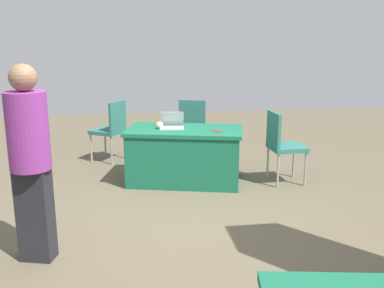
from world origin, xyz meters
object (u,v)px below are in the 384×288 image
(yarn_ball, at_px, (160,125))
(scissors_red, at_px, (217,131))
(table_foreground, at_px, (185,155))
(person_presenter, at_px, (30,155))
(chair_tucked_right, at_px, (194,125))
(laptop_silver, at_px, (172,125))
(chair_aisle, at_px, (282,142))
(chair_tucked_left, at_px, (111,127))

(yarn_ball, xyz_separation_m, scissors_red, (-0.71, 0.27, -0.04))
(table_foreground, distance_m, person_presenter, 2.53)
(chair_tucked_right, height_order, laptop_silver, chair_tucked_right)
(chair_aisle, relative_size, person_presenter, 0.57)
(chair_tucked_right, bearing_deg, person_presenter, -102.70)
(table_foreground, xyz_separation_m, scissors_red, (-0.39, 0.23, 0.37))
(chair_tucked_right, bearing_deg, yarn_ball, -101.37)
(table_foreground, bearing_deg, chair_tucked_right, -104.50)
(chair_aisle, bearing_deg, laptop_silver, -104.12)
(person_presenter, xyz_separation_m, scissors_red, (-1.93, -1.69, -0.21))
(person_presenter, bearing_deg, yarn_ball, -106.36)
(person_presenter, relative_size, yarn_ball, 17.62)
(person_presenter, relative_size, scissors_red, 9.45)
(yarn_ball, relative_size, scissors_red, 0.54)
(person_presenter, bearing_deg, table_foreground, -113.32)
(chair_tucked_left, distance_m, chair_aisle, 2.69)
(chair_tucked_left, xyz_separation_m, scissors_red, (-1.40, 1.42, 0.19))
(table_foreground, height_order, person_presenter, person_presenter)
(laptop_silver, bearing_deg, person_presenter, 61.28)
(person_presenter, bearing_deg, chair_aisle, -133.53)
(chair_aisle, relative_size, yarn_ball, 9.98)
(chair_aisle, xyz_separation_m, yarn_ball, (1.60, -0.27, 0.23))
(chair_tucked_left, height_order, chair_tucked_right, chair_tucked_right)
(scissors_red, bearing_deg, chair_tucked_right, 137.32)
(laptop_silver, height_order, scissors_red, laptop_silver)
(chair_tucked_left, height_order, chair_aisle, chair_aisle)
(chair_tucked_right, height_order, chair_aisle, chair_tucked_right)
(table_foreground, distance_m, chair_tucked_left, 1.57)
(laptop_silver, bearing_deg, chair_tucked_right, -107.21)
(laptop_silver, bearing_deg, scissors_red, 157.12)
(yarn_ball, distance_m, scissors_red, 0.76)
(table_foreground, xyz_separation_m, chair_aisle, (-1.28, 0.23, 0.19))
(chair_tucked_left, relative_size, yarn_ball, 9.87)
(scissors_red, bearing_deg, chair_aisle, 42.92)
(laptop_silver, relative_size, yarn_ball, 3.59)
(table_foreground, xyz_separation_m, chair_tucked_right, (-0.29, -1.10, 0.19))
(chair_aisle, height_order, laptop_silver, chair_aisle)
(chair_tucked_left, relative_size, chair_aisle, 0.99)
(scissors_red, bearing_deg, chair_tucked_left, 177.43)
(chair_tucked_left, relative_size, chair_tucked_right, 0.98)
(chair_aisle, relative_size, laptop_silver, 2.78)
(table_foreground, xyz_separation_m, person_presenter, (1.54, 1.92, 0.58))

